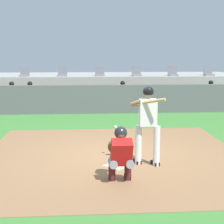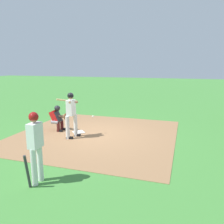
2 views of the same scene
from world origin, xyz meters
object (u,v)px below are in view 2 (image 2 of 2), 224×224
object	(u,v)px
home_plate	(79,132)
catcher_crouched	(58,117)
on_deck_batter	(35,143)
batter_at_plate	(71,112)

from	to	relation	value
home_plate	catcher_crouched	xyz separation A→B (m)	(-0.01, -0.98, 0.58)
on_deck_batter	home_plate	bearing A→B (deg)	-167.59
batter_at_plate	home_plate	bearing A→B (deg)	-175.39
catcher_crouched	on_deck_batter	xyz separation A→B (m)	(4.12, 1.88, 0.41)
catcher_crouched	home_plate	bearing A→B (deg)	89.18
home_plate	on_deck_batter	distance (m)	4.32
batter_at_plate	on_deck_batter	xyz separation A→B (m)	(3.41, 0.85, -0.02)
home_plate	on_deck_batter	xyz separation A→B (m)	(4.10, 0.90, 1.00)
batter_at_plate	on_deck_batter	size ratio (longest dim) A/B	1.01
on_deck_batter	catcher_crouched	bearing A→B (deg)	-155.44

